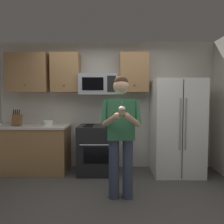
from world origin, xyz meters
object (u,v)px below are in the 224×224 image
Objects in this scene: person at (121,130)px; cupcake at (122,110)px; microwave at (98,85)px; bowl_large_white at (48,123)px; refrigerator at (176,127)px; knife_block at (17,120)px; oven_range at (98,149)px.

person reaches higher than cupcake.
microwave is 1.62m from cupcake.
bowl_large_white is at bearing -174.38° from microwave.
refrigerator is 1.02× the size of person.
person is at bearing -37.77° from bowl_large_white.
bowl_large_white is (-2.49, 0.06, 0.07)m from refrigerator.
refrigerator reaches higher than cupcake.
microwave is 1.71m from knife_block.
knife_block is 2.40m from cupcake.
microwave is at bearing 105.07° from cupcake.
cupcake is (0.41, -1.51, -0.43)m from microwave.
microwave reaches higher than oven_range.
knife_block is 1.61× the size of bowl_large_white.
microwave reaches higher than person.
refrigerator is 2.49m from bowl_large_white.
knife_block is (-3.06, 0.01, 0.13)m from refrigerator.
bowl_large_white is (-0.99, -0.10, -0.75)m from microwave.
oven_range is at bearing 110.98° from person.
cupcake is (-1.09, -1.35, 0.39)m from refrigerator.
oven_range is at bearing 1.08° from knife_block.
refrigerator reaches higher than knife_block.
person is at bearing -70.99° from microwave.
refrigerator is 9.05× the size of bowl_large_white.
bowl_large_white reaches higher than oven_range.
oven_range is 1.56m from refrigerator.
refrigerator is 3.06m from knife_block.
microwave is at bearing 109.01° from person.
knife_block is at bearing -174.56° from microwave.
person is at bearing -27.61° from knife_block.
refrigerator is (1.50, -0.16, -0.82)m from microwave.
bowl_large_white is 1.14× the size of cupcake.
microwave is at bearing 89.98° from oven_range.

